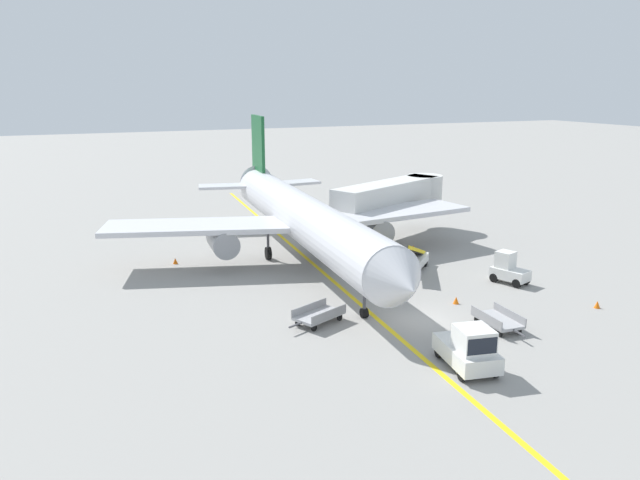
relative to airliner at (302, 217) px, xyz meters
The scene contains 15 objects.
ground_plane 14.15m from the airliner, 83.17° to the right, with size 300.00×300.00×0.00m, color gray.
taxi_line_yellow 9.28m from the airliner, 90.28° to the right, with size 0.30×80.00×0.01m, color yellow.
airliner is the anchor object (origin of this frame).
jet_bridge 11.40m from the airliner, 22.70° to the left, with size 12.75×7.74×4.85m.
pushback_tug 19.92m from the airliner, 88.50° to the right, with size 2.48×3.87×2.20m.
baggage_tug_near_wing 14.96m from the airliner, 43.01° to the right, with size 2.03×2.70×2.10m.
belt_loader_forward_hold 8.60m from the airliner, 39.03° to the right, with size 4.44×4.40×2.59m.
baggage_cart_loaded 17.27m from the airliner, 72.90° to the right, with size 1.70×3.79×0.94m.
baggage_cart_empty_trailing 12.65m from the airliner, 107.11° to the right, with size 3.75×2.58×0.94m.
ground_crew_marshaller 9.46m from the airliner, 81.38° to the right, with size 0.36×0.24×1.70m.
safety_cone_nose_left 20.56m from the airliner, 52.15° to the right, with size 0.36×0.36×0.44m, color orange.
safety_cone_nose_right 5.21m from the airliner, 48.61° to the right, with size 0.36×0.36×0.44m, color orange.
safety_cone_wingtip_left 9.86m from the airliner, 159.97° to the left, with size 0.36×0.36×0.44m, color orange.
safety_cone_wingtip_right 13.59m from the airliner, 66.73° to the right, with size 0.36×0.36×0.44m, color orange.
safety_cone_tail_area 9.88m from the airliner, ahead, with size 0.36×0.36×0.44m, color orange.
Camera 1 is at (-17.95, -28.00, 12.91)m, focal length 35.06 mm.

